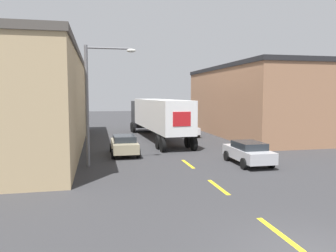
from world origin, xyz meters
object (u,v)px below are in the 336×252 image
object	(u,v)px
semi_truck	(156,115)
parked_car_right_far	(187,129)
street_lamp	(94,95)
parked_car_left_far	(124,144)
parked_car_right_mid	(248,152)

from	to	relation	value
semi_truck	parked_car_right_far	distance (m)	4.17
street_lamp	parked_car_right_far	bearing A→B (deg)	54.08
semi_truck	parked_car_left_far	bearing A→B (deg)	-118.92
parked_car_right_far	street_lamp	bearing A→B (deg)	-125.92
semi_truck	parked_car_right_mid	distance (m)	13.11
parked_car_left_far	parked_car_right_far	world-z (taller)	same
parked_car_right_mid	street_lamp	world-z (taller)	street_lamp
parked_car_right_far	street_lamp	distance (m)	16.06
semi_truck	parked_car_right_mid	bearing A→B (deg)	-77.77
parked_car_left_far	street_lamp	distance (m)	5.21
semi_truck	parked_car_right_mid	world-z (taller)	semi_truck
parked_car_right_far	parked_car_left_far	bearing A→B (deg)	-127.51
street_lamp	parked_car_right_mid	bearing A→B (deg)	-9.07
parked_car_right_far	street_lamp	size ratio (longest dim) A/B	0.57
street_lamp	semi_truck	bearing A→B (deg)	62.68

